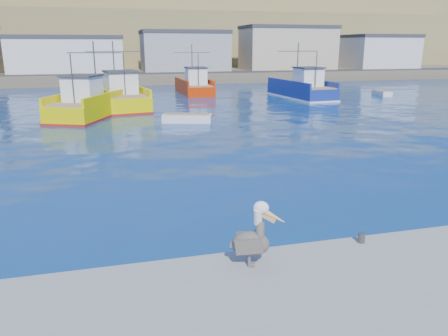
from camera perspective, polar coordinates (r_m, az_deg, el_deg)
name	(u,v)px	position (r m, az deg, el deg)	size (l,w,h in m)	color
ground	(230,224)	(15.36, 0.83, -7.36)	(260.00, 260.00, 0.00)	#071B53
dock_bollards	(284,247)	(12.35, 7.88, -10.20)	(36.20, 0.20, 0.30)	#4C4C4C
far_shore	(119,34)	(122.91, -13.56, 16.63)	(200.00, 81.00, 24.00)	brown
trawler_yellow_a	(91,104)	(40.53, -16.97, 7.94)	(7.80, 11.71, 6.50)	#DBD000
trawler_yellow_b	(119,97)	(45.39, -13.57, 8.97)	(5.94, 12.01, 6.54)	#DBD000
trawler_blue	(302,89)	(53.79, 10.15, 10.11)	(5.26, 11.25, 6.47)	navy
boat_orange	(194,85)	(57.55, -3.89, 10.71)	(4.82, 9.25, 6.19)	#C32903
skiff_mid	(187,119)	(35.87, -4.85, 6.41)	(4.17, 2.50, 0.86)	silver
skiff_far	(382,93)	(59.12, 19.92, 9.15)	(1.77, 3.60, 0.75)	silver
pelican	(253,238)	(11.34, 3.80, -9.14)	(1.40, 0.89, 1.77)	#595451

